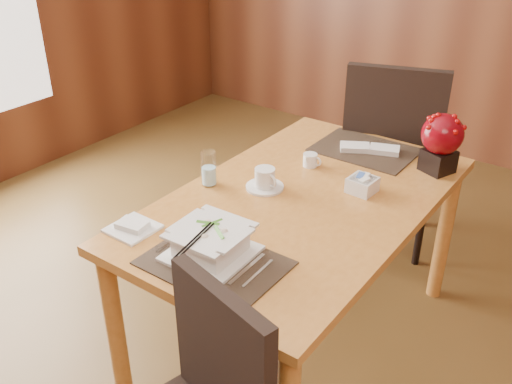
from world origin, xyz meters
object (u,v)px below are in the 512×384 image
Objects in this scene: coffee_cup at (265,180)px; sugar_caddy at (362,185)px; far_chair at (391,149)px; soup_setting at (211,243)px; berry_decor at (442,139)px; creamer_jug at (310,160)px; bread_plate at (133,229)px; dining_table at (302,218)px; water_glass at (209,169)px.

coffee_cup is 1.51× the size of sugar_caddy.
coffee_cup is at bearing 62.84° from far_chair.
soup_setting is 1.04× the size of berry_decor.
far_chair reaches higher than berry_decor.
berry_decor reaches higher than creamer_jug.
soup_setting is at bearing 71.01° from far_chair.
far_chair is (0.35, 1.49, -0.14)m from bread_plate.
soup_setting is (-0.04, -0.52, 0.15)m from dining_table.
dining_table is 5.75× the size of berry_decor.
far_chair is (0.35, 1.06, -0.21)m from water_glass.
creamer_jug reaches higher than bread_plate.
bread_plate is at bearing -90.00° from water_glass.
sugar_caddy is at bearing 30.26° from water_glass.
soup_setting reaches higher than coffee_cup.
coffee_cup is 0.39m from sugar_caddy.
creamer_jug is at bearing 73.26° from bread_plate.
creamer_jug is 0.30m from sugar_caddy.
water_glass is 0.43m from bread_plate.
creamer_jug is (-0.12, 0.26, 0.13)m from dining_table.
berry_decor is at bearing 43.25° from water_glass.
dining_table is 18.60× the size of creamer_jug.
bread_plate is (-0.33, -0.04, -0.05)m from soup_setting.
water_glass is (-0.33, 0.39, 0.02)m from soup_setting.
soup_setting is 1.70× the size of bread_plate.
water_glass is (-0.20, -0.11, 0.04)m from coffee_cup.
water_glass is at bearing -121.93° from creamer_jug.
water_glass is at bearing -151.67° from coffee_cup.
water_glass reaches higher than bread_plate.
bread_plate is (-0.25, -0.82, -0.02)m from creamer_jug.
dining_table is at bearing -133.25° from sugar_caddy.
creamer_jug is at bearing -149.08° from berry_decor.
dining_table is 14.51× the size of sugar_caddy.
water_glass is 0.92× the size of bread_plate.
coffee_cup is 0.23m from water_glass.
creamer_jug is at bearing 57.82° from water_glass.
sugar_caddy reaches higher than bread_plate.
berry_decor reaches higher than sugar_caddy.
soup_setting reaches higher than sugar_caddy.
berry_decor is (0.18, 0.36, 0.12)m from sugar_caddy.
berry_decor is 0.60m from far_chair.
coffee_cup is at bearing -132.27° from berry_decor.
bread_plate is at bearing -123.00° from berry_decor.
soup_setting is 2.63× the size of sugar_caddy.
water_glass is at bearing -136.75° from berry_decor.
dining_table is at bearing 72.85° from far_chair.
sugar_caddy is at bearing -116.24° from berry_decor.
sugar_caddy is (0.54, 0.31, -0.04)m from water_glass.
sugar_caddy is 0.92m from bread_plate.
far_chair reaches higher than dining_table.
soup_setting is 0.79m from creamer_jug.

